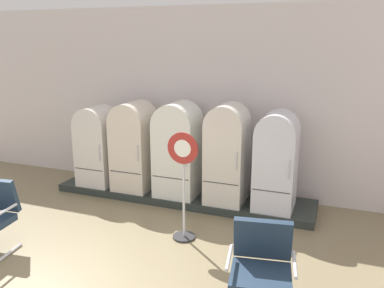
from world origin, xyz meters
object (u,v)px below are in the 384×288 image
object	(u,v)px
refrigerator_2	(178,147)
refrigerator_4	(276,158)
refrigerator_1	(134,143)
refrigerator_3	(227,151)
refrigerator_0	(97,143)
sign_stand	(183,189)
armchair_right	(261,264)

from	to	relation	value
refrigerator_2	refrigerator_4	distance (m)	1.65
refrigerator_1	refrigerator_4	bearing A→B (deg)	-0.02
refrigerator_3	refrigerator_0	bearing A→B (deg)	-179.77
refrigerator_3	sign_stand	world-z (taller)	refrigerator_3
armchair_right	refrigerator_0	bearing A→B (deg)	145.65
sign_stand	refrigerator_2	bearing A→B (deg)	115.83
refrigerator_3	refrigerator_1	bearing A→B (deg)	179.23
refrigerator_1	refrigerator_3	bearing A→B (deg)	-0.77
refrigerator_3	sign_stand	bearing A→B (deg)	-101.83
refrigerator_4	armchair_right	distance (m)	2.47
sign_stand	refrigerator_4	bearing A→B (deg)	50.21
refrigerator_0	refrigerator_4	distance (m)	3.23
refrigerator_1	refrigerator_3	size ratio (longest dim) A/B	0.96
refrigerator_0	refrigerator_2	distance (m)	1.58
armchair_right	refrigerator_3	bearing A→B (deg)	113.74
refrigerator_0	refrigerator_4	size ratio (longest dim) A/B	0.93
refrigerator_1	refrigerator_3	xyz separation A→B (m)	(1.70, -0.02, 0.04)
refrigerator_1	refrigerator_2	size ratio (longest dim) A/B	0.97
refrigerator_2	sign_stand	distance (m)	1.40
refrigerator_0	refrigerator_1	world-z (taller)	refrigerator_1
refrigerator_0	refrigerator_1	bearing A→B (deg)	2.53
armchair_right	sign_stand	xyz separation A→B (m)	(-1.31, 1.17, 0.21)
refrigerator_2	sign_stand	bearing A→B (deg)	-64.17
refrigerator_0	refrigerator_3	xyz separation A→B (m)	(2.44, 0.01, 0.10)
refrigerator_2	armchair_right	distance (m)	3.11
refrigerator_4	armchair_right	bearing A→B (deg)	-83.68
refrigerator_1	refrigerator_4	size ratio (longest dim) A/B	1.01
refrigerator_2	armchair_right	bearing A→B (deg)	-51.52
refrigerator_0	sign_stand	bearing A→B (deg)	-29.27
refrigerator_0	sign_stand	world-z (taller)	refrigerator_0
refrigerator_3	refrigerator_4	size ratio (longest dim) A/B	1.05
refrigerator_1	refrigerator_2	world-z (taller)	refrigerator_2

